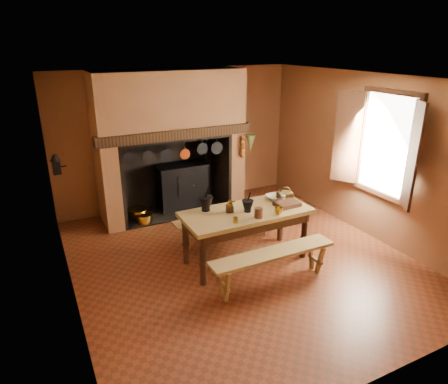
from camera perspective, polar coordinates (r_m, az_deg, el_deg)
name	(u,v)px	position (r m, az deg, el deg)	size (l,w,h in m)	color
floor	(240,259)	(6.48, 2.36, -9.60)	(5.50, 5.50, 0.00)	maroon
ceiling	(243,79)	(5.62, 2.80, 15.88)	(5.50, 5.50, 0.00)	silver
back_wall	(177,138)	(8.32, -6.70, 7.60)	(5.00, 0.02, 2.80)	#945B3B
wall_left	(62,206)	(5.24, -22.15, -1.84)	(0.02, 5.50, 2.80)	#945B3B
wall_right	(368,156)	(7.40, 19.84, 4.83)	(0.02, 5.50, 2.80)	#945B3B
wall_front	(389,264)	(3.94, 22.53, -9.44)	(5.00, 0.02, 2.80)	#945B3B
chimney_breast	(169,124)	(7.73, -7.80, 9.67)	(2.95, 0.96, 2.80)	#945B3B
iron_range	(182,185)	(8.29, -5.99, 0.98)	(1.12, 0.55, 1.60)	black
hearth_pans	(139,215)	(7.96, -12.09, -3.27)	(0.51, 0.62, 0.20)	#B68F2A
hanging_pans	(178,153)	(7.36, -6.64, 5.54)	(1.92, 0.29, 0.27)	black
onion_string	(242,147)	(7.89, 2.64, 6.47)	(0.12, 0.10, 0.46)	#995E1C
herb_bunch	(250,143)	(7.96, 3.79, 6.95)	(0.20, 0.20, 0.35)	#5A6530
window	(382,145)	(6.96, 21.59, 6.21)	(0.39, 1.75, 1.76)	white
wall_coffee_mill	(56,163)	(6.68, -22.90, 3.83)	(0.23, 0.16, 0.31)	black
work_table	(246,219)	(6.15, 3.18, -3.84)	(1.97, 0.88, 0.85)	tan
bench_front	(273,260)	(5.72, 6.97, -9.64)	(1.89, 0.33, 0.53)	tan
bench_back	(227,222)	(6.82, 0.37, -4.27)	(1.85, 0.32, 0.52)	tan
mortar_large	(206,203)	(6.05, -2.64, -1.55)	(0.22, 0.22, 0.38)	black
mortar_small	(248,205)	(6.03, 3.40, -1.92)	(0.18, 0.18, 0.31)	black
coffee_grinder	(230,208)	(6.02, 0.81, -2.30)	(0.16, 0.14, 0.17)	#3C2013
brass_mug_a	(235,220)	(5.68, 1.65, -4.02)	(0.07, 0.07, 0.08)	#B68F2A
brass_mug_b	(230,203)	(6.26, 0.89, -1.58)	(0.07, 0.07, 0.08)	#B68F2A
mixing_bowl	(275,197)	(6.55, 7.34, -0.77)	(0.30, 0.30, 0.07)	tan
stoneware_crock	(259,213)	(5.84, 4.95, -2.99)	(0.12, 0.12, 0.15)	#522E1E
glass_jar	(283,199)	(6.44, 8.44, -0.97)	(0.07, 0.07, 0.12)	beige
wicker_basket	(285,195)	(6.55, 8.69, -0.48)	(0.27, 0.23, 0.23)	#523918
wooden_tray	(287,204)	(6.33, 9.05, -1.69)	(0.38, 0.27, 0.07)	#3C2013
brass_cup	(279,211)	(6.01, 7.84, -2.67)	(0.12, 0.12, 0.10)	#B68F2A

